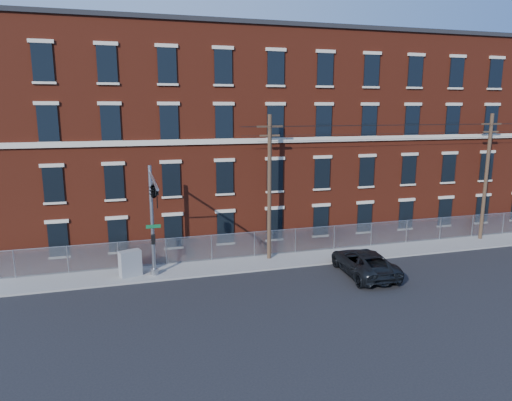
{
  "coord_description": "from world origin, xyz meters",
  "views": [
    {
      "loc": [
        -7.41,
        -23.9,
        10.54
      ],
      "look_at": [
        0.58,
        4.0,
        4.67
      ],
      "focal_mm": 32.19,
      "sensor_mm": 36.0,
      "label": 1
    }
  ],
  "objects": [
    {
      "name": "chain_link_fence",
      "position": [
        12.0,
        6.3,
        1.06
      ],
      "size": [
        59.06,
        0.06,
        1.85
      ],
      "color": "#A5A8AD",
      "rests_on": "ground"
    },
    {
      "name": "traffic_signal_mast",
      "position": [
        -6.0,
        2.18,
        5.39
      ],
      "size": [
        0.9,
        6.75,
        7.0
      ],
      "color": "#9EA0A5",
      "rests_on": "ground"
    },
    {
      "name": "ground",
      "position": [
        0.0,
        0.0,
        0.0
      ],
      "size": [
        140.0,
        140.0,
        0.0
      ],
      "primitive_type": "plane",
      "color": "black",
      "rests_on": "ground"
    },
    {
      "name": "mill_building",
      "position": [
        12.0,
        13.93,
        8.15
      ],
      "size": [
        55.3,
        14.32,
        16.3
      ],
      "color": "maroon",
      "rests_on": "ground"
    },
    {
      "name": "utility_pole_mid",
      "position": [
        20.0,
        5.6,
        5.34
      ],
      "size": [
        1.8,
        0.28,
        10.0
      ],
      "color": "#4B3725",
      "rests_on": "ground"
    },
    {
      "name": "utility_pole_near",
      "position": [
        2.0,
        5.6,
        5.34
      ],
      "size": [
        1.8,
        0.28,
        10.0
      ],
      "color": "#4B3725",
      "rests_on": "ground"
    },
    {
      "name": "pickup_truck",
      "position": [
        6.96,
        1.13,
        0.82
      ],
      "size": [
        3.06,
        6.02,
        1.63
      ],
      "primitive_type": "imported",
      "rotation": [
        0.0,
        0.0,
        3.08
      ],
      "color": "black",
      "rests_on": "ground"
    },
    {
      "name": "overhead_wires",
      "position": [
        20.0,
        5.6,
        9.12
      ],
      "size": [
        40.0,
        0.62,
        0.62
      ],
      "color": "black",
      "rests_on": "ground"
    },
    {
      "name": "utility_cabinet",
      "position": [
        -7.46,
        4.7,
        0.94
      ],
      "size": [
        1.46,
        1.05,
        1.65
      ],
      "primitive_type": "cube",
      "rotation": [
        0.0,
        0.0,
        0.32
      ],
      "color": "gray",
      "rests_on": "sidewalk"
    },
    {
      "name": "sidewalk",
      "position": [
        12.0,
        5.0,
        0.06
      ],
      "size": [
        65.0,
        3.0,
        0.12
      ],
      "primitive_type": "cube",
      "color": "gray",
      "rests_on": "ground"
    }
  ]
}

